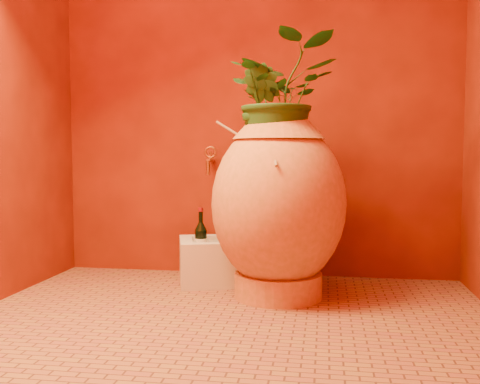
% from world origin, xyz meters
% --- Properties ---
extents(floor, '(2.50, 2.50, 0.00)m').
position_xyz_m(floor, '(0.00, 0.00, 0.00)').
color(floor, brown).
rests_on(floor, ground).
extents(wall_back, '(2.50, 0.02, 2.50)m').
position_xyz_m(wall_back, '(0.00, 1.00, 1.25)').
color(wall_back, '#581305').
rests_on(wall_back, ground).
extents(amphora, '(0.88, 0.88, 1.02)m').
position_xyz_m(amphora, '(0.19, 0.46, 0.51)').
color(amphora, '#CD6F39').
rests_on(amphora, floor).
extents(stone_basin, '(0.64, 0.53, 0.26)m').
position_xyz_m(stone_basin, '(-0.14, 0.75, 0.13)').
color(stone_basin, '#BAAD9A').
rests_on(stone_basin, floor).
extents(wine_bottle_a, '(0.08, 0.08, 0.33)m').
position_xyz_m(wine_bottle_a, '(-0.14, 0.77, 0.26)').
color(wine_bottle_a, black).
rests_on(wine_bottle_a, stone_basin).
extents(wine_bottle_b, '(0.08, 0.08, 0.31)m').
position_xyz_m(wine_bottle_b, '(-0.29, 0.71, 0.25)').
color(wine_bottle_b, black).
rests_on(wine_bottle_b, stone_basin).
extents(wine_bottle_c, '(0.08, 0.08, 0.32)m').
position_xyz_m(wine_bottle_c, '(-0.08, 0.75, 0.26)').
color(wine_bottle_c, black).
rests_on(wine_bottle_c, stone_basin).
extents(wall_tap, '(0.08, 0.16, 0.18)m').
position_xyz_m(wall_tap, '(-0.28, 0.91, 0.74)').
color(wall_tap, '#A86726').
rests_on(wall_tap, wall_back).
extents(plant_main, '(0.68, 0.63, 0.63)m').
position_xyz_m(plant_main, '(0.20, 0.46, 1.07)').
color(plant_main, '#1B4017').
rests_on(plant_main, amphora).
extents(plant_side, '(0.30, 0.30, 0.43)m').
position_xyz_m(plant_side, '(0.11, 0.40, 1.01)').
color(plant_side, '#1B4017').
rests_on(plant_side, amphora).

